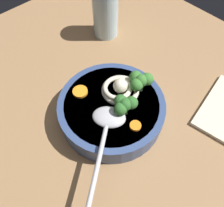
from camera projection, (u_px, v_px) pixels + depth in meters
table_slab at (102, 129)px, 47.80cm from camera, size 93.20×93.20×4.47cm
soup_bowl at (112, 110)px, 44.97cm from camera, size 20.59×20.59×4.55cm
noodle_pile at (120, 89)px, 43.84cm from camera, size 8.04×7.88×3.23cm
soup_spoon at (107, 124)px, 39.75cm from camera, size 15.87×12.94×1.60cm
broccoli_floret_left at (124, 104)px, 40.25cm from camera, size 4.66×4.01×3.69cm
broccoli_floret_right at (140, 81)px, 43.12cm from camera, size 4.86×4.18×3.84cm
carrot_slice_center at (135, 126)px, 40.19cm from camera, size 2.05×2.05×0.55cm
carrot_slice_rear at (81, 91)px, 44.48cm from camera, size 2.93×2.93×0.52cm
drinking_glass at (105, 13)px, 56.21cm from camera, size 6.31×6.31×12.24cm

